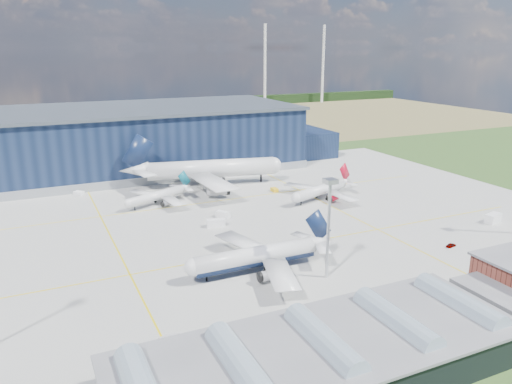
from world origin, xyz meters
name	(u,v)px	position (x,y,z in m)	size (l,w,h in m)	color
ground	(234,240)	(0.00, 0.00, 0.00)	(600.00, 600.00, 0.00)	#26481B
apron	(221,228)	(0.00, 10.00, 0.03)	(220.00, 160.00, 0.08)	#9E9E99
farmland	(106,127)	(0.00, 220.00, 0.00)	(600.00, 220.00, 0.01)	olive
treeline	(89,108)	(0.00, 300.00, 4.00)	(600.00, 8.00, 8.00)	black
hangar	(156,140)	(2.81, 94.80, 11.62)	(145.00, 62.00, 26.10)	#0F1B35
glass_concourse	(342,352)	(-6.45, -60.00, 3.69)	(78.00, 23.00, 8.60)	black
light_mast_center	(329,213)	(10.00, -30.00, 15.43)	(2.60, 2.60, 23.00)	silver
airliner_navy	(255,247)	(-3.26, -20.48, 6.22)	(38.17, 37.34, 12.45)	silver
airliner_red	(320,185)	(40.71, 22.00, 5.14)	(31.53, 30.85, 10.28)	silver
airliner_widebody	(211,160)	(13.70, 55.00, 9.88)	(60.58, 59.26, 19.75)	silver
airliner_regional	(156,191)	(-11.18, 40.00, 4.53)	(27.80, 27.20, 9.07)	silver
gse_tug_b	(202,268)	(-14.40, -14.79, 0.67)	(2.07, 3.10, 1.35)	gold
gse_van_a	(216,223)	(-0.99, 11.63, 1.12)	(2.25, 5.16, 2.25)	white
gse_van_b	(223,215)	(3.85, 18.22, 0.99)	(1.98, 4.33, 1.98)	white
gse_tug_c	(274,190)	(31.09, 37.31, 0.66)	(1.89, 3.02, 1.32)	gold
gse_cart_b	(79,193)	(-33.37, 62.00, 0.72)	(2.22, 3.33, 1.44)	white
gse_van_c	(493,218)	(74.86, -19.52, 1.34)	(2.68, 5.59, 2.68)	white
airstair	(173,352)	(-30.08, -46.00, 1.79)	(2.24, 5.60, 3.58)	white
car_a	(451,245)	(49.12, -28.55, 0.54)	(1.27, 3.15, 1.07)	#99999E
car_b	(507,277)	(46.14, -48.00, 0.62)	(1.31, 3.77, 1.24)	#99999E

